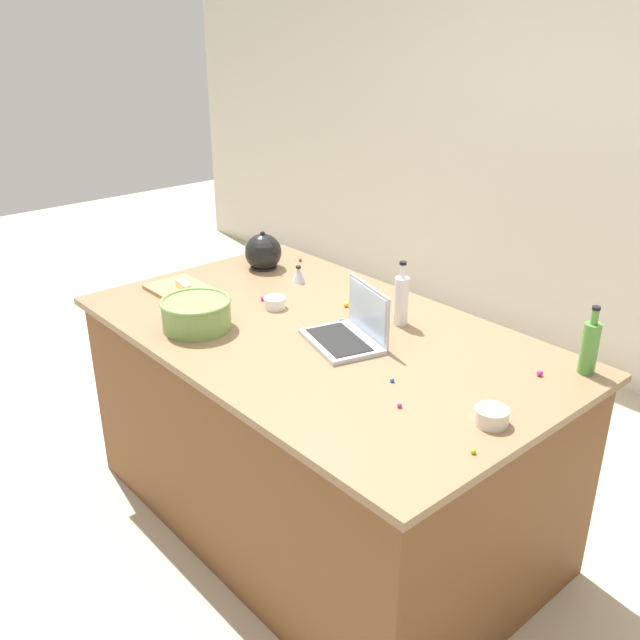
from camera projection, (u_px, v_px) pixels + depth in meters
name	position (u px, v px, depth m)	size (l,w,h in m)	color
ground_plane	(320.00, 515.00, 3.10)	(12.00, 12.00, 0.00)	#B7A88E
wall_back	(611.00, 159.00, 3.87)	(8.00, 0.10, 2.60)	beige
island_counter	(320.00, 429.00, 2.91)	(1.96, 1.17, 0.90)	brown
laptop	(350.00, 331.00, 2.63)	(0.36, 0.31, 0.22)	#B7B7BC
mixing_bowl_large	(196.00, 313.00, 2.74)	(0.28, 0.28, 0.12)	#72934C
bottle_vinegar	(401.00, 299.00, 2.76)	(0.06, 0.06, 0.26)	white
bottle_olive	(590.00, 347.00, 2.38)	(0.06, 0.06, 0.25)	#4C8C38
kettle	(263.00, 253.00, 3.38)	(0.21, 0.18, 0.20)	black
cutting_board	(180.00, 289.00, 3.13)	(0.28, 0.23, 0.02)	#AD7F4C
butter_stick_left	(184.00, 286.00, 3.09)	(0.11, 0.04, 0.04)	#F4E58C
ramekin_small	(275.00, 303.00, 2.94)	(0.09, 0.09, 0.05)	white
ramekin_medium	(492.00, 416.00, 2.11)	(0.10, 0.10, 0.05)	beige
kitchen_timer	(298.00, 275.00, 3.22)	(0.07, 0.07, 0.08)	#B2B2B7
candy_0	(473.00, 451.00, 1.98)	(0.02, 0.02, 0.02)	yellow
candy_1	(380.00, 320.00, 2.81)	(0.02, 0.02, 0.02)	#CC3399
candy_2	(400.00, 405.00, 2.21)	(0.02, 0.02, 0.02)	#CC3399
candy_3	(540.00, 373.00, 2.40)	(0.02, 0.02, 0.02)	#CC3399
candy_4	(346.00, 305.00, 2.96)	(0.02, 0.02, 0.02)	yellow
candy_5	(263.00, 298.00, 3.02)	(0.02, 0.02, 0.02)	#CC3399
candy_6	(392.00, 380.00, 2.36)	(0.02, 0.02, 0.02)	blue
candy_7	(342.00, 321.00, 2.80)	(0.02, 0.02, 0.02)	blue
candy_8	(300.00, 260.00, 3.49)	(0.02, 0.02, 0.02)	red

